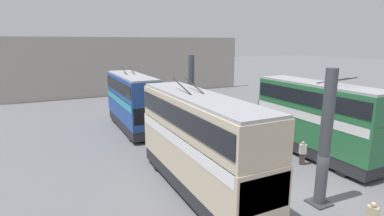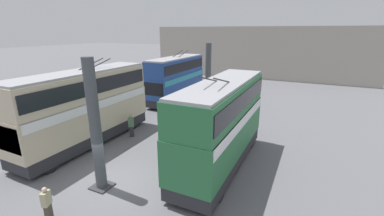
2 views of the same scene
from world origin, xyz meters
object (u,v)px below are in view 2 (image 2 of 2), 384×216
at_px(bus_left_far, 222,120).
at_px(person_aisle_midway, 200,113).
at_px(person_by_left_row, 186,152).
at_px(bus_right_near, 84,104).
at_px(person_by_right_row, 131,125).
at_px(bus_right_far, 176,76).
at_px(oil_drum, 205,140).
at_px(person_aisle_foreground, 47,203).

xyz_separation_m(bus_left_far, person_aisle_midway, (6.52, 4.25, -2.07)).
height_order(person_by_left_row, person_aisle_midway, person_aisle_midway).
distance_m(bus_left_far, bus_right_near, 9.58).
bearing_deg(person_by_right_row, bus_right_far, 156.04).
bearing_deg(oil_drum, bus_right_far, 38.28).
distance_m(bus_right_far, person_by_right_row, 10.93).
relative_size(bus_right_far, oil_drum, 10.48).
xyz_separation_m(bus_right_near, person_aisle_midway, (7.57, -5.28, -2.13)).
distance_m(person_by_left_row, oil_drum, 2.96).
bearing_deg(person_by_right_row, person_aisle_midway, 113.43).
bearing_deg(person_by_right_row, bus_right_near, -75.36).
bearing_deg(bus_left_far, person_by_left_row, 112.91).
height_order(bus_left_far, oil_drum, bus_left_far).
bearing_deg(person_by_left_row, oil_drum, 26.57).
relative_size(bus_right_near, bus_right_far, 1.14).
height_order(bus_right_near, bus_right_far, bus_right_near).
bearing_deg(bus_left_far, oil_drum, 41.07).
xyz_separation_m(bus_right_far, oil_drum, (-9.71, -7.66, -2.37)).
bearing_deg(bus_left_far, person_by_right_row, 80.54).
relative_size(bus_left_far, person_by_left_row, 5.95).
relative_size(bus_left_far, person_by_right_row, 5.41).
bearing_deg(bus_right_far, person_by_left_row, -148.90).
relative_size(bus_right_near, person_aisle_midway, 6.58).
bearing_deg(bus_right_far, bus_left_far, -141.20).
bearing_deg(oil_drum, person_by_left_row, 179.31).
bearing_deg(person_aisle_foreground, bus_left_far, 32.99).
bearing_deg(person_aisle_foreground, bus_right_far, 80.06).
distance_m(bus_left_far, person_aisle_midway, 8.05).
bearing_deg(bus_right_near, bus_right_far, 0.00).
height_order(bus_left_far, person_aisle_midway, bus_left_far).
distance_m(bus_left_far, person_by_left_row, 2.92).
bearing_deg(oil_drum, person_aisle_midway, 28.55).
bearing_deg(person_aisle_foreground, bus_right_near, 101.90).
xyz_separation_m(bus_right_far, person_aisle_midway, (-5.32, -5.28, -1.97)).
bearing_deg(bus_right_near, person_aisle_foreground, -145.09).
xyz_separation_m(bus_right_near, person_aisle_foreground, (-6.43, -4.48, -2.13)).
bearing_deg(bus_right_near, person_by_right_row, -40.79).
relative_size(bus_right_near, oil_drum, 11.94).
distance_m(person_aisle_foreground, person_by_right_row, 9.08).
distance_m(person_aisle_foreground, oil_drum, 10.12).
bearing_deg(person_aisle_midway, bus_right_far, 13.21).
bearing_deg(person_by_right_row, bus_left_far, 45.97).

